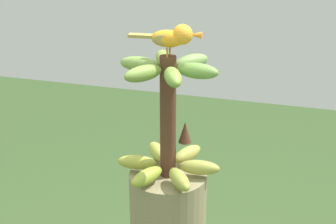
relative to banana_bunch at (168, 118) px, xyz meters
name	(u,v)px	position (x,y,z in m)	size (l,w,h in m)	color
banana_bunch	(168,118)	(0.00, 0.00, 0.00)	(0.29, 0.28, 0.34)	#4C2D1E
perched_bird	(173,37)	(0.01, 0.01, 0.22)	(0.19, 0.06, 0.08)	#C68933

